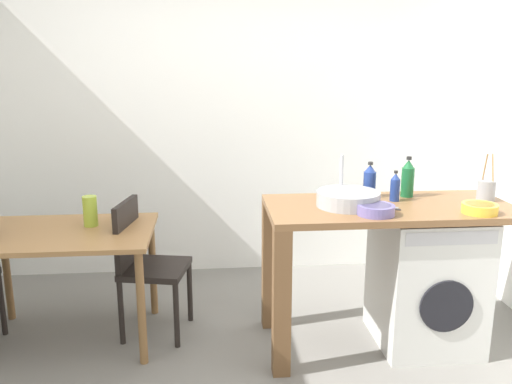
# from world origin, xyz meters

# --- Properties ---
(ground_plane) EXTENTS (5.46, 5.46, 0.00)m
(ground_plane) POSITION_xyz_m (0.00, 0.00, 0.00)
(ground_plane) COLOR slate
(wall_back) EXTENTS (4.60, 0.10, 2.70)m
(wall_back) POSITION_xyz_m (0.00, 1.75, 1.35)
(wall_back) COLOR white
(wall_back) RESTS_ON ground_plane
(dining_table) EXTENTS (1.10, 0.76, 0.74)m
(dining_table) POSITION_xyz_m (-1.01, 0.56, 0.64)
(dining_table) COLOR #9E7042
(dining_table) RESTS_ON ground_plane
(chair_opposite) EXTENTS (0.47, 0.47, 0.90)m
(chair_opposite) POSITION_xyz_m (-0.53, 0.63, 0.51)
(chair_opposite) COLOR black
(chair_opposite) RESTS_ON ground_plane
(kitchen_counter) EXTENTS (1.50, 0.68, 0.92)m
(kitchen_counter) POSITION_xyz_m (0.78, 0.34, 0.76)
(kitchen_counter) COLOR brown
(kitchen_counter) RESTS_ON ground_plane
(washing_machine) EXTENTS (0.60, 0.61, 0.86)m
(washing_machine) POSITION_xyz_m (1.26, 0.34, 0.43)
(washing_machine) COLOR silver
(washing_machine) RESTS_ON ground_plane
(sink_basin) EXTENTS (0.38, 0.38, 0.09)m
(sink_basin) POSITION_xyz_m (0.73, 0.34, 0.97)
(sink_basin) COLOR #9EA0A5
(sink_basin) RESTS_ON kitchen_counter
(tap) EXTENTS (0.02, 0.02, 0.28)m
(tap) POSITION_xyz_m (0.73, 0.52, 1.06)
(tap) COLOR #B2B2B7
(tap) RESTS_ON kitchen_counter
(bottle_tall_green) EXTENTS (0.08, 0.08, 0.23)m
(bottle_tall_green) POSITION_xyz_m (0.93, 0.55, 1.02)
(bottle_tall_green) COLOR navy
(bottle_tall_green) RESTS_ON kitchen_counter
(bottle_squat_brown) EXTENTS (0.06, 0.06, 0.19)m
(bottle_squat_brown) POSITION_xyz_m (1.05, 0.44, 1.01)
(bottle_squat_brown) COLOR navy
(bottle_squat_brown) RESTS_ON kitchen_counter
(bottle_clear_small) EXTENTS (0.08, 0.08, 0.26)m
(bottle_clear_small) POSITION_xyz_m (1.17, 0.54, 1.04)
(bottle_clear_small) COLOR #19592D
(bottle_clear_small) RESTS_ON kitchen_counter
(mixing_bowl) EXTENTS (0.21, 0.21, 0.06)m
(mixing_bowl) POSITION_xyz_m (0.84, 0.14, 0.95)
(mixing_bowl) COLOR slate
(mixing_bowl) RESTS_ON kitchen_counter
(utensil_crock) EXTENTS (0.11, 0.11, 0.30)m
(utensil_crock) POSITION_xyz_m (1.62, 0.39, 0.99)
(utensil_crock) COLOR gray
(utensil_crock) RESTS_ON kitchen_counter
(colander) EXTENTS (0.20, 0.20, 0.06)m
(colander) POSITION_xyz_m (1.44, 0.12, 0.95)
(colander) COLOR gold
(colander) RESTS_ON kitchen_counter
(vase) EXTENTS (0.09, 0.09, 0.20)m
(vase) POSITION_xyz_m (-0.86, 0.66, 0.84)
(vase) COLOR #A8C63D
(vase) RESTS_ON dining_table
(scissors) EXTENTS (0.15, 0.06, 0.01)m
(scissors) POSITION_xyz_m (0.94, 0.24, 0.92)
(scissors) COLOR #B2B2B7
(scissors) RESTS_ON kitchen_counter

